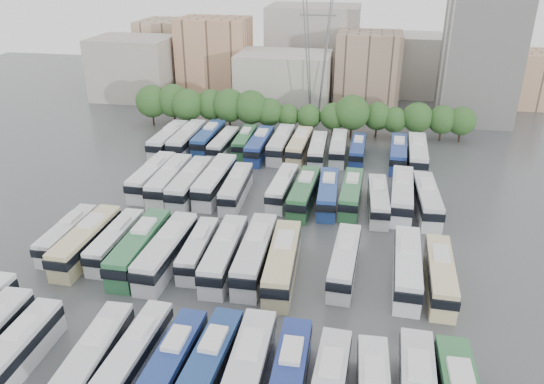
% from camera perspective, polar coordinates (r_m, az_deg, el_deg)
% --- Properties ---
extents(ground, '(220.00, 220.00, 0.00)m').
position_cam_1_polar(ground, '(65.34, -2.14, -5.37)').
color(ground, '#424447').
rests_on(ground, ground).
extents(tree_line, '(65.22, 8.12, 8.37)m').
position_cam_1_polar(tree_line, '(102.47, 0.79, 8.84)').
color(tree_line, black).
rests_on(tree_line, ground).
extents(city_buildings, '(102.00, 35.00, 20.00)m').
position_cam_1_polar(city_buildings, '(130.86, 1.54, 13.87)').
color(city_buildings, '#9E998E').
rests_on(city_buildings, ground).
extents(apartment_tower, '(14.00, 14.00, 26.00)m').
position_cam_1_polar(apartment_tower, '(116.68, 21.52, 13.42)').
color(apartment_tower, silver).
rests_on(apartment_tower, ground).
extents(electricity_pylon, '(9.00, 6.91, 33.83)m').
position_cam_1_polar(electricity_pylon, '(106.49, 4.91, 17.13)').
color(electricity_pylon, slate).
rests_on(electricity_pylon, ground).
extents(bus_r0_s2, '(2.58, 11.80, 3.70)m').
position_cam_1_polar(bus_r0_s2, '(51.37, -25.97, -15.38)').
color(bus_r0_s2, silver).
rests_on(bus_r0_s2, ground).
extents(bus_r0_s4, '(2.96, 11.94, 3.72)m').
position_cam_1_polar(bus_r0_s4, '(48.44, -18.69, -16.65)').
color(bus_r0_s4, silver).
rests_on(bus_r0_s4, ground).
extents(bus_r0_s5, '(2.85, 11.18, 3.48)m').
position_cam_1_polar(bus_r0_s5, '(48.24, -14.46, -16.39)').
color(bus_r0_s5, silver).
rests_on(bus_r0_s5, ground).
extents(bus_r0_s6, '(2.93, 11.66, 3.63)m').
position_cam_1_polar(bus_r0_s6, '(46.33, -10.81, -17.89)').
color(bus_r0_s6, navy).
rests_on(bus_r0_s6, ground).
extents(bus_r0_s7, '(3.20, 12.16, 3.78)m').
position_cam_1_polar(bus_r0_s7, '(45.62, -6.86, -18.25)').
color(bus_r0_s7, navy).
rests_on(bus_r0_s7, ground).
extents(bus_r0_s8, '(3.02, 12.96, 4.05)m').
position_cam_1_polar(bus_r0_s8, '(44.58, -2.74, -19.08)').
color(bus_r0_s8, silver).
rests_on(bus_r0_s8, ground).
extents(bus_r0_s9, '(2.79, 11.89, 3.72)m').
position_cam_1_polar(bus_r0_s9, '(44.45, 1.83, -19.52)').
color(bus_r0_s9, navy).
rests_on(bus_r0_s9, ground).
extents(bus_r1_s0, '(2.48, 11.00, 3.44)m').
position_cam_1_polar(bus_r1_s0, '(68.11, -21.12, -4.23)').
color(bus_r1_s0, silver).
rests_on(bus_r1_s0, ground).
extents(bus_r1_s1, '(2.99, 12.76, 3.99)m').
position_cam_1_polar(bus_r1_s1, '(65.32, -19.32, -4.94)').
color(bus_r1_s1, beige).
rests_on(bus_r1_s1, ground).
extents(bus_r1_s2, '(2.59, 11.37, 3.56)m').
position_cam_1_polar(bus_r1_s2, '(64.71, -16.43, -5.03)').
color(bus_r1_s2, silver).
rests_on(bus_r1_s2, ground).
extents(bus_r1_s3, '(2.93, 13.16, 4.12)m').
position_cam_1_polar(bus_r1_s3, '(62.14, -14.01, -5.74)').
color(bus_r1_s3, '#2F6D42').
rests_on(bus_r1_s3, ground).
extents(bus_r1_s4, '(3.24, 13.15, 4.10)m').
position_cam_1_polar(bus_r1_s4, '(60.77, -11.26, -6.21)').
color(bus_r1_s4, silver).
rests_on(bus_r1_s4, ground).
extents(bus_r1_s5, '(2.74, 10.88, 3.39)m').
position_cam_1_polar(bus_r1_s5, '(61.20, -7.93, -6.08)').
color(bus_r1_s5, silver).
rests_on(bus_r1_s5, ground).
extents(bus_r1_s6, '(3.05, 12.82, 4.01)m').
position_cam_1_polar(bus_r1_s6, '(59.43, -5.15, -6.60)').
color(bus_r1_s6, silver).
rests_on(bus_r1_s6, ground).
extents(bus_r1_s7, '(3.16, 13.38, 4.18)m').
position_cam_1_polar(bus_r1_s7, '(59.03, -1.82, -6.64)').
color(bus_r1_s7, silver).
rests_on(bus_r1_s7, ground).
extents(bus_r1_s8, '(3.51, 13.38, 4.16)m').
position_cam_1_polar(bus_r1_s8, '(57.60, 1.14, -7.52)').
color(bus_r1_s8, '#C4B786').
rests_on(bus_r1_s8, ground).
extents(bus_r1_s10, '(3.14, 11.97, 3.72)m').
position_cam_1_polar(bus_r1_s10, '(58.74, 7.81, -7.32)').
color(bus_r1_s10, silver).
rests_on(bus_r1_s10, ground).
extents(bus_r1_s12, '(3.18, 12.79, 3.99)m').
position_cam_1_polar(bus_r1_s12, '(58.72, 14.33, -7.80)').
color(bus_r1_s12, silver).
rests_on(bus_r1_s12, ground).
extents(bus_r1_s13, '(2.88, 12.05, 3.76)m').
position_cam_1_polar(bus_r1_s13, '(58.63, 17.64, -8.44)').
color(bus_r1_s13, beige).
rests_on(bus_r1_s13, ground).
extents(bus_r2_s1, '(3.07, 12.80, 4.00)m').
position_cam_1_polar(bus_r2_s1, '(80.69, -12.77, 1.70)').
color(bus_r2_s1, silver).
rests_on(bus_r2_s1, ground).
extents(bus_r2_s2, '(3.07, 13.19, 4.12)m').
position_cam_1_polar(bus_r2_s2, '(78.66, -10.94, 1.30)').
color(bus_r2_s2, silver).
rests_on(bus_r2_s2, ground).
extents(bus_r2_s3, '(2.99, 13.31, 4.17)m').
position_cam_1_polar(bus_r2_s3, '(77.07, -8.79, 0.98)').
color(bus_r2_s3, silver).
rests_on(bus_r2_s3, ground).
extents(bus_r2_s4, '(3.18, 13.54, 4.23)m').
position_cam_1_polar(bus_r2_s4, '(77.30, -6.12, 1.24)').
color(bus_r2_s4, silver).
rests_on(bus_r2_s4, ground).
extents(bus_r2_s5, '(3.02, 12.17, 3.79)m').
position_cam_1_polar(bus_r2_s5, '(75.32, -3.88, 0.49)').
color(bus_r2_s5, silver).
rests_on(bus_r2_s5, ground).
extents(bus_r2_s7, '(3.10, 11.66, 3.62)m').
position_cam_1_polar(bus_r2_s7, '(75.50, 1.15, 0.54)').
color(bus_r2_s7, white).
rests_on(bus_r2_s7, ground).
extents(bus_r2_s8, '(3.35, 12.54, 3.90)m').
position_cam_1_polar(bus_r2_s8, '(73.60, 3.47, -0.06)').
color(bus_r2_s8, '#2B6639').
rests_on(bus_r2_s8, ground).
extents(bus_r2_s9, '(3.06, 11.96, 3.72)m').
position_cam_1_polar(bus_r2_s9, '(74.01, 6.04, -0.08)').
color(bus_r2_s9, navy).
rests_on(bus_r2_s9, ground).
extents(bus_r2_s10, '(2.98, 11.96, 3.73)m').
position_cam_1_polar(bus_r2_s10, '(74.31, 8.52, -0.12)').
color(bus_r2_s10, '#2F6F40').
rests_on(bus_r2_s10, ground).
extents(bus_r2_s11, '(3.08, 11.66, 3.63)m').
position_cam_1_polar(bus_r2_s11, '(73.10, 11.35, -0.83)').
color(bus_r2_s11, silver).
rests_on(bus_r2_s11, ground).
extents(bus_r2_s12, '(3.50, 13.40, 4.17)m').
position_cam_1_polar(bus_r2_s12, '(74.75, 13.79, -0.26)').
color(bus_r2_s12, silver).
rests_on(bus_r2_s12, ground).
extents(bus_r2_s13, '(3.36, 12.70, 3.95)m').
position_cam_1_polar(bus_r2_s13, '(74.36, 16.32, -0.79)').
color(bus_r2_s13, silver).
rests_on(bus_r2_s13, ground).
extents(bus_r3_s0, '(3.18, 13.18, 4.12)m').
position_cam_1_polar(bus_r3_s0, '(95.52, -11.05, 5.56)').
color(bus_r3_s0, silver).
rests_on(bus_r3_s0, ground).
extents(bus_r3_s1, '(3.16, 13.39, 4.18)m').
position_cam_1_polar(bus_r3_s1, '(94.94, -9.08, 5.62)').
color(bus_r3_s1, silver).
rests_on(bus_r3_s1, ground).
extents(bus_r3_s2, '(2.97, 12.60, 3.94)m').
position_cam_1_polar(bus_r3_s2, '(95.40, -6.84, 5.78)').
color(bus_r3_s2, navy).
rests_on(bus_r3_s2, ground).
extents(bus_r3_s3, '(3.01, 11.58, 3.60)m').
position_cam_1_polar(bus_r3_s3, '(92.80, -5.22, 5.19)').
color(bus_r3_s3, silver).
rests_on(bus_r3_s3, ground).
extents(bus_r3_s4, '(2.71, 11.20, 3.49)m').
position_cam_1_polar(bus_r3_s4, '(93.92, -2.95, 5.47)').
color(bus_r3_s4, '#317340').
rests_on(bus_r3_s4, ground).
extents(bus_r3_s5, '(2.95, 12.60, 3.94)m').
position_cam_1_polar(bus_r3_s5, '(91.35, -1.33, 5.07)').
color(bus_r3_s5, navy).
rests_on(bus_r3_s5, ground).
extents(bus_r3_s6, '(3.06, 12.93, 4.04)m').
position_cam_1_polar(bus_r3_s6, '(91.83, 0.98, 5.22)').
color(bus_r3_s6, silver).
rests_on(bus_r3_s6, ground).
extents(bus_r3_s7, '(3.15, 12.55, 3.91)m').
position_cam_1_polar(bus_r3_s7, '(91.28, 3.00, 5.02)').
color(bus_r3_s7, beige).
rests_on(bus_r3_s7, ground).
extents(bus_r3_s8, '(2.83, 11.69, 3.65)m').
position_cam_1_polar(bus_r3_s8, '(89.91, 4.94, 4.56)').
color(bus_r3_s8, silver).
rests_on(bus_r3_s8, ground).
extents(bus_r3_s9, '(2.79, 11.85, 3.70)m').
position_cam_1_polar(bus_r3_s9, '(91.26, 7.15, 4.78)').
color(bus_r3_s9, silver).
rests_on(bus_r3_s9, ground).
extents(bus_r3_s10, '(2.60, 10.83, 3.38)m').
position_cam_1_polar(bus_r3_s10, '(90.96, 9.20, 4.48)').
color(bus_r3_s10, navy).
rests_on(bus_r3_s10, ground).
extents(bus_r3_s12, '(3.20, 12.31, 3.83)m').
position_cam_1_polar(bus_r3_s12, '(90.29, 13.41, 4.10)').
color(bus_r3_s12, navy).
rests_on(bus_r3_s12, ground).
extents(bus_r3_s13, '(3.32, 13.45, 4.19)m').
position_cam_1_polar(bus_r3_s13, '(89.94, 15.36, 3.92)').
color(bus_r3_s13, silver).
rests_on(bus_r3_s13, ground).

